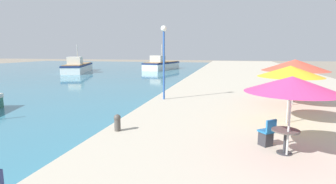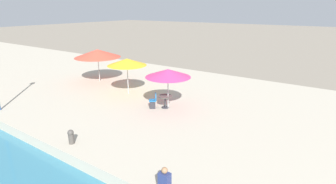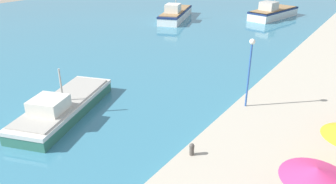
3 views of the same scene
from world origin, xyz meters
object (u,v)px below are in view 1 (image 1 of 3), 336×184
at_px(fishing_boat_mid, 78,67).
at_px(cafe_umbrella_pink, 292,84).
at_px(cafe_umbrella_striped, 295,65).
at_px(cafe_table, 285,136).
at_px(cafe_chair_left, 266,136).
at_px(mooring_bollard, 117,122).
at_px(cafe_umbrella_white, 290,71).
at_px(lamppost, 164,50).
at_px(fishing_boat_far, 161,65).

xyz_separation_m(fishing_boat_mid, cafe_umbrella_pink, (26.10, -30.80, 1.76)).
xyz_separation_m(cafe_umbrella_striped, cafe_table, (-1.84, -7.68, -1.73)).
height_order(cafe_chair_left, mooring_bollard, cafe_chair_left).
bearing_deg(cafe_umbrella_white, fishing_boat_mid, 134.82).
xyz_separation_m(fishing_boat_mid, cafe_table, (26.06, -30.62, 0.17)).
bearing_deg(cafe_chair_left, cafe_umbrella_white, 29.88).
bearing_deg(cafe_umbrella_pink, cafe_table, 101.70).
bearing_deg(fishing_boat_mid, cafe_chair_left, -69.41).
distance_m(cafe_umbrella_pink, mooring_bollard, 6.22).
bearing_deg(cafe_umbrella_white, cafe_table, -102.03).
xyz_separation_m(cafe_umbrella_pink, mooring_bollard, (-5.86, 1.12, -1.78)).
distance_m(cafe_umbrella_pink, lamppost, 9.82).
relative_size(cafe_umbrella_pink, cafe_table, 3.26).
bearing_deg(cafe_table, cafe_chair_left, 128.34).
bearing_deg(mooring_bollard, cafe_chair_left, -4.02).
distance_m(cafe_umbrella_pink, cafe_umbrella_striped, 8.07).
height_order(cafe_umbrella_white, lamppost, lamppost).
xyz_separation_m(cafe_table, lamppost, (-5.68, 7.75, 2.56)).
relative_size(cafe_umbrella_striped, mooring_bollard, 5.46).
bearing_deg(cafe_table, fishing_boat_far, 109.63).
distance_m(cafe_chair_left, mooring_bollard, 5.38).
bearing_deg(cafe_umbrella_striped, cafe_table, -103.50).
relative_size(cafe_umbrella_pink, mooring_bollard, 3.99).
bearing_deg(fishing_boat_far, cafe_umbrella_pink, -58.79).
relative_size(fishing_boat_mid, fishing_boat_far, 1.11).
relative_size(cafe_umbrella_pink, lamppost, 0.57).
bearing_deg(cafe_umbrella_striped, cafe_umbrella_white, -104.79).
bearing_deg(cafe_table, cafe_umbrella_pink, -78.30).
height_order(cafe_umbrella_striped, cafe_chair_left, cafe_umbrella_striped).
bearing_deg(cafe_chair_left, fishing_boat_mid, 92.10).
xyz_separation_m(fishing_boat_mid, lamppost, (20.39, -22.88, 2.73)).
bearing_deg(fishing_boat_mid, mooring_bollard, -75.55).
bearing_deg(cafe_umbrella_white, cafe_umbrella_pink, -100.95).
relative_size(fishing_boat_mid, cafe_chair_left, 12.40).
bearing_deg(cafe_umbrella_white, lamppost, 147.38).
height_order(fishing_boat_far, lamppost, lamppost).
height_order(cafe_umbrella_white, mooring_bollard, cafe_umbrella_white).
distance_m(fishing_boat_mid, cafe_table, 40.21).
height_order(fishing_boat_far, cafe_umbrella_white, fishing_boat_far).
xyz_separation_m(cafe_umbrella_white, cafe_umbrella_striped, (1.07, 4.06, 0.05)).
distance_m(fishing_boat_far, cafe_table, 42.32).
xyz_separation_m(cafe_umbrella_striped, mooring_bollard, (-7.66, -6.74, -1.91)).
height_order(fishing_boat_mid, cafe_table, fishing_boat_mid).
distance_m(cafe_table, cafe_chair_left, 0.75).
bearing_deg(fishing_boat_mid, cafe_umbrella_white, -65.03).
xyz_separation_m(fishing_boat_far, cafe_chair_left, (13.77, -39.30, -0.07)).
bearing_deg(cafe_umbrella_striped, fishing_boat_far, 116.53).
bearing_deg(cafe_umbrella_pink, cafe_umbrella_striped, 77.05).
xyz_separation_m(cafe_umbrella_pink, cafe_umbrella_striped, (1.81, 7.86, 0.13)).
xyz_separation_m(fishing_boat_far, cafe_umbrella_pink, (14.25, -40.04, 1.74)).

